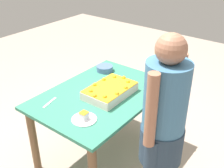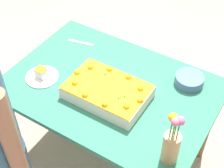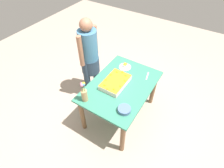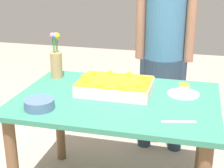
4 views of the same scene
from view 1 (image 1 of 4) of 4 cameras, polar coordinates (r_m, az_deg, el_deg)
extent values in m
plane|color=tan|center=(2.98, -1.94, -13.98)|extent=(8.00, 8.00, 0.00)
cube|color=#347F64|center=(2.55, -2.19, -2.19)|extent=(1.23, 0.86, 0.03)
cylinder|color=brown|center=(2.97, 10.04, -6.07)|extent=(0.07, 0.07, 0.69)
cylinder|color=brown|center=(2.68, -15.64, -11.08)|extent=(0.07, 0.07, 0.69)
cylinder|color=brown|center=(3.29, -0.85, -1.85)|extent=(0.07, 0.07, 0.69)
cube|color=#FCDDD0|center=(2.50, -0.39, -1.45)|extent=(0.46, 0.30, 0.08)
cube|color=yellow|center=(2.48, -0.40, -0.61)|extent=(0.45, 0.30, 0.01)
sphere|color=yellow|center=(2.62, 2.39, 1.30)|extent=(0.04, 0.04, 0.04)
sphere|color=yellow|center=(2.63, 0.54, 1.46)|extent=(0.04, 0.04, 0.04)
sphere|color=yellow|center=(2.59, -1.69, 0.92)|extent=(0.04, 0.04, 0.04)
sphere|color=yellow|center=(2.50, -3.54, -0.16)|extent=(0.04, 0.04, 0.04)
sphere|color=yellow|center=(2.41, -4.29, -1.43)|extent=(0.04, 0.04, 0.04)
sphere|color=yellow|center=(2.34, -3.53, -2.39)|extent=(0.04, 0.04, 0.04)
sphere|color=yellow|center=(2.32, -1.45, -2.59)|extent=(0.04, 0.04, 0.04)
sphere|color=yellow|center=(2.37, 1.02, -1.92)|extent=(0.04, 0.04, 0.04)
sphere|color=yellow|center=(2.46, 2.81, -0.72)|extent=(0.04, 0.04, 0.04)
sphere|color=yellow|center=(2.56, 3.28, 0.50)|extent=(0.04, 0.04, 0.04)
cone|color=#2D8438|center=(2.48, -2.59, -0.52)|extent=(0.02, 0.02, 0.02)
cone|color=#2D8438|center=(2.52, 1.91, 0.07)|extent=(0.02, 0.02, 0.02)
cone|color=#2D8438|center=(2.55, 1.65, 0.43)|extent=(0.02, 0.02, 0.02)
cylinder|color=white|center=(2.21, -5.67, -7.14)|extent=(0.20, 0.20, 0.01)
cube|color=white|center=(2.19, -5.71, -6.47)|extent=(0.06, 0.06, 0.05)
cube|color=#FDAD1D|center=(2.17, -5.75, -5.81)|extent=(0.06, 0.06, 0.01)
cube|color=silver|center=(2.46, -12.56, -3.69)|extent=(0.18, 0.06, 0.00)
cylinder|color=tan|center=(2.74, 9.00, 2.26)|extent=(0.08, 0.08, 0.18)
cylinder|color=#2D8438|center=(2.69, 9.41, 5.28)|extent=(0.01, 0.01, 0.12)
sphere|color=#CE6890|center=(2.67, 9.51, 6.46)|extent=(0.04, 0.04, 0.04)
cylinder|color=#2D8438|center=(2.68, 8.93, 5.25)|extent=(0.01, 0.01, 0.12)
sphere|color=#2E83C0|center=(2.66, 9.03, 6.43)|extent=(0.03, 0.03, 0.03)
cylinder|color=#2D8438|center=(2.66, 9.04, 5.07)|extent=(0.01, 0.01, 0.12)
sphere|color=gold|center=(2.64, 9.14, 6.25)|extent=(0.04, 0.04, 0.04)
cylinder|color=#2D8438|center=(2.67, 9.57, 5.09)|extent=(0.01, 0.01, 0.12)
sphere|color=pink|center=(2.65, 9.67, 6.27)|extent=(0.04, 0.04, 0.04)
cylinder|color=#4E6B95|center=(2.94, -1.50, 3.20)|extent=(0.17, 0.17, 0.06)
cylinder|color=#293B4E|center=(2.38, 10.94, -15.04)|extent=(0.11, 0.11, 0.78)
cylinder|color=#293B4E|center=(2.11, 9.93, -11.74)|extent=(0.32, 0.31, 0.28)
cylinder|color=teal|center=(1.89, 10.88, -2.90)|extent=(0.30, 0.30, 0.52)
sphere|color=#A16A50|center=(1.74, 11.93, 6.99)|extent=(0.20, 0.20, 0.20)
cylinder|color=#A16A50|center=(2.04, 13.35, -0.69)|extent=(0.08, 0.08, 0.52)
cylinder|color=#A16A50|center=(1.75, 7.98, -5.48)|extent=(0.08, 0.08, 0.52)
camera|label=2|loc=(2.45, 37.43, 27.04)|focal=55.00mm
camera|label=3|loc=(4.03, 3.68, 36.51)|focal=28.00mm
camera|label=4|loc=(3.56, -33.19, 16.11)|focal=55.00mm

